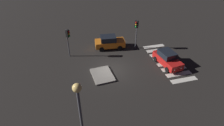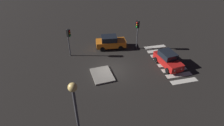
{
  "view_description": "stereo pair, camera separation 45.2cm",
  "coord_description": "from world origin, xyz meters",
  "px_view_note": "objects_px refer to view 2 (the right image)",
  "views": [
    {
      "loc": [
        -18.35,
        4.83,
        14.02
      ],
      "look_at": [
        0.0,
        0.0,
        1.0
      ],
      "focal_mm": 30.77,
      "sensor_mm": 36.0,
      "label": 1
    },
    {
      "loc": [
        -18.46,
        4.39,
        14.02
      ],
      "look_at": [
        0.0,
        0.0,
        1.0
      ],
      "focal_mm": 30.77,
      "sensor_mm": 36.0,
      "label": 2
    }
  ],
  "objects_px": {
    "traffic_island": "(102,75)",
    "traffic_light_east": "(137,28)",
    "street_lamp": "(76,110)",
    "car_orange": "(110,42)",
    "traffic_light_north": "(69,36)",
    "car_red": "(168,59)"
  },
  "relations": [
    {
      "from": "car_red",
      "to": "street_lamp",
      "type": "relative_size",
      "value": 0.62
    },
    {
      "from": "car_orange",
      "to": "street_lamp",
      "type": "relative_size",
      "value": 0.63
    },
    {
      "from": "traffic_island",
      "to": "traffic_light_north",
      "type": "height_order",
      "value": "traffic_light_north"
    },
    {
      "from": "street_lamp",
      "to": "traffic_light_east",
      "type": "bearing_deg",
      "value": -33.1
    },
    {
      "from": "traffic_light_east",
      "to": "traffic_light_north",
      "type": "xyz_separation_m",
      "value": [
        0.19,
        9.21,
        -0.27
      ]
    },
    {
      "from": "car_orange",
      "to": "street_lamp",
      "type": "xyz_separation_m",
      "value": [
        -15.29,
        5.72,
        3.91
      ]
    },
    {
      "from": "car_red",
      "to": "traffic_light_east",
      "type": "bearing_deg",
      "value": -161.21
    },
    {
      "from": "traffic_island",
      "to": "street_lamp",
      "type": "bearing_deg",
      "value": 160.15
    },
    {
      "from": "traffic_light_north",
      "to": "car_orange",
      "type": "bearing_deg",
      "value": 52.8
    },
    {
      "from": "car_orange",
      "to": "traffic_light_north",
      "type": "distance_m",
      "value": 6.12
    },
    {
      "from": "car_orange",
      "to": "street_lamp",
      "type": "height_order",
      "value": "street_lamp"
    },
    {
      "from": "traffic_island",
      "to": "traffic_light_east",
      "type": "height_order",
      "value": "traffic_light_east"
    },
    {
      "from": "car_red",
      "to": "traffic_light_east",
      "type": "xyz_separation_m",
      "value": [
        4.9,
        2.44,
        2.32
      ]
    },
    {
      "from": "traffic_island",
      "to": "traffic_light_east",
      "type": "distance_m",
      "value": 8.41
    },
    {
      "from": "traffic_light_north",
      "to": "street_lamp",
      "type": "distance_m",
      "value": 14.47
    },
    {
      "from": "traffic_island",
      "to": "car_orange",
      "type": "height_order",
      "value": "car_orange"
    },
    {
      "from": "traffic_light_north",
      "to": "car_red",
      "type": "bearing_deg",
      "value": 19.76
    },
    {
      "from": "traffic_light_east",
      "to": "car_orange",
      "type": "bearing_deg",
      "value": -60.8
    },
    {
      "from": "traffic_light_east",
      "to": "street_lamp",
      "type": "relative_size",
      "value": 0.61
    },
    {
      "from": "traffic_light_east",
      "to": "street_lamp",
      "type": "distance_m",
      "value": 16.97
    },
    {
      "from": "car_orange",
      "to": "traffic_island",
      "type": "bearing_deg",
      "value": -105.72
    },
    {
      "from": "traffic_island",
      "to": "street_lamp",
      "type": "relative_size",
      "value": 0.47
    }
  ]
}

